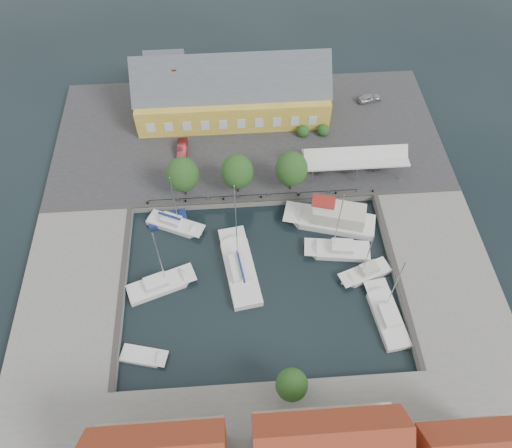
{
  "coord_description": "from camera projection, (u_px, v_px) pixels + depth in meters",
  "views": [
    {
      "loc": [
        -2.56,
        -31.31,
        52.36
      ],
      "look_at": [
        0.0,
        6.0,
        1.5
      ],
      "focal_mm": 35.0,
      "sensor_mm": 36.0,
      "label": 1
    }
  ],
  "objects": [
    {
      "name": "east_boat_b",
      "position": [
        366.0,
        273.0,
        60.27
      ],
      "size": [
        6.76,
        4.16,
        9.16
      ],
      "color": "white",
      "rests_on": "ground"
    },
    {
      "name": "west_boat_a",
      "position": [
        174.0,
        225.0,
        64.58
      ],
      "size": [
        7.8,
        5.16,
        10.32
      ],
      "color": "white",
      "rests_on": "ground"
    },
    {
      "name": "quay_trees",
      "position": [
        237.0,
        172.0,
        63.87
      ],
      "size": [
        18.2,
        4.2,
        6.3
      ],
      "color": "black",
      "rests_on": "north_quay"
    },
    {
      "name": "west_boat_c",
      "position": [
        160.0,
        285.0,
        59.29
      ],
      "size": [
        8.52,
        5.17,
        11.12
      ],
      "color": "white",
      "rests_on": "ground"
    },
    {
      "name": "north_quay",
      "position": [
        248.0,
        136.0,
        73.98
      ],
      "size": [
        56.0,
        26.0,
        1.0
      ],
      "primitive_type": "cube",
      "color": "#2D2D30",
      "rests_on": "ground"
    },
    {
      "name": "west_quay",
      "position": [
        73.0,
        294.0,
        58.31
      ],
      "size": [
        12.0,
        24.0,
        1.0
      ],
      "primitive_type": "cube",
      "color": "slate",
      "rests_on": "ground"
    },
    {
      "name": "tent_canopy",
      "position": [
        355.0,
        158.0,
        66.96
      ],
      "size": [
        14.0,
        4.0,
        2.83
      ],
      "color": "silver",
      "rests_on": "north_quay"
    },
    {
      "name": "launch_sw",
      "position": [
        144.0,
        357.0,
        54.25
      ],
      "size": [
        5.39,
        3.1,
        0.98
      ],
      "color": "white",
      "rests_on": "ground"
    },
    {
      "name": "car_red",
      "position": [
        182.0,
        148.0,
        70.91
      ],
      "size": [
        1.48,
        3.89,
        1.27
      ],
      "primitive_type": "imported",
      "rotation": [
        0.0,
        0.0,
        -0.04
      ],
      "color": "maroon",
      "rests_on": "north_quay"
    },
    {
      "name": "east_quay",
      "position": [
        442.0,
        272.0,
        60.1
      ],
      "size": [
        12.0,
        24.0,
        1.0
      ],
      "primitive_type": "cube",
      "color": "slate",
      "rests_on": "ground"
    },
    {
      "name": "ground",
      "position": [
        259.0,
        271.0,
        60.79
      ],
      "size": [
        140.0,
        140.0,
        0.0
      ],
      "primitive_type": "plane",
      "color": "black",
      "rests_on": "ground"
    },
    {
      "name": "launch_nw",
      "position": [
        167.0,
        220.0,
        65.28
      ],
      "size": [
        5.31,
        2.87,
        0.88
      ],
      "color": "navy",
      "rests_on": "ground"
    },
    {
      "name": "center_sailboat",
      "position": [
        240.0,
        269.0,
        60.49
      ],
      "size": [
        5.01,
        11.66,
        15.19
      ],
      "color": "white",
      "rests_on": "ground"
    },
    {
      "name": "quay_edge_fittings",
      "position": [
        257.0,
        234.0,
        62.74
      ],
      "size": [
        56.0,
        24.72,
        0.4
      ],
      "color": "#383533",
      "rests_on": "north_quay"
    },
    {
      "name": "east_boat_a",
      "position": [
        339.0,
        251.0,
        62.22
      ],
      "size": [
        8.49,
        3.78,
        11.65
      ],
      "color": "white",
      "rests_on": "ground"
    },
    {
      "name": "warehouse",
      "position": [
        228.0,
        92.0,
        73.88
      ],
      "size": [
        28.56,
        14.0,
        9.55
      ],
      "color": "gold",
      "rests_on": "north_quay"
    },
    {
      "name": "trawler",
      "position": [
        333.0,
        219.0,
        64.22
      ],
      "size": [
        12.22,
        6.54,
        5.0
      ],
      "color": "white",
      "rests_on": "ground"
    },
    {
      "name": "east_boat_c",
      "position": [
        387.0,
        316.0,
        56.91
      ],
      "size": [
        3.87,
        9.09,
        11.24
      ],
      "color": "white",
      "rests_on": "ground"
    },
    {
      "name": "car_silver",
      "position": [
        369.0,
        98.0,
        77.42
      ],
      "size": [
        3.89,
        2.29,
        1.24
      ],
      "primitive_type": "imported",
      "rotation": [
        0.0,
        0.0,
        1.81
      ],
      "color": "#A5A6AC",
      "rests_on": "north_quay"
    }
  ]
}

